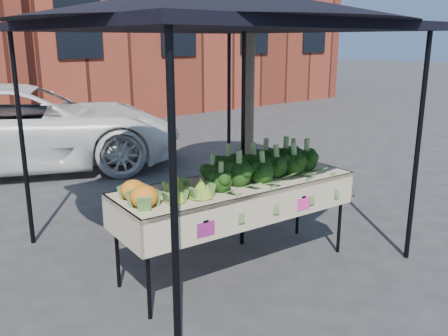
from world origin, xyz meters
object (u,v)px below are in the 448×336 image
table (237,226)px  canopy (212,126)px  vehicle (14,11)px  street_tree (249,45)px

table → canopy: bearing=79.8°
vehicle → street_tree: (1.61, -3.98, -0.51)m
vehicle → street_tree: 4.32m
table → canopy: 1.05m
table → vehicle: 5.74m
canopy → vehicle: bearing=94.4°
vehicle → street_tree: size_ratio=1.24×
table → vehicle: bearing=93.1°
table → canopy: canopy is taller
canopy → street_tree: size_ratio=0.73×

